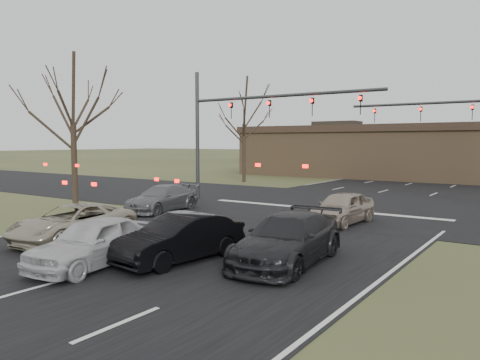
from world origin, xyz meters
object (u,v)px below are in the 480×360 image
object	(u,v)px
mast_arm_near	(240,118)
car_grey_ahead	(162,198)
mast_arm_far	(478,120)
car_black_hatch	(180,238)
car_silver_ahead	(342,208)
car_silver_suv	(73,223)
car_white_sedan	(94,242)
car_charcoal_sedan	(288,239)
building	(451,152)

from	to	relation	value
mast_arm_near	car_grey_ahead	world-z (taller)	mast_arm_near
mast_arm_far	car_black_hatch	bearing A→B (deg)	-102.53
mast_arm_far	car_grey_ahead	size ratio (longest dim) A/B	2.37
car_black_hatch	car_grey_ahead	size ratio (longest dim) A/B	0.92
mast_arm_far	car_silver_ahead	world-z (taller)	mast_arm_far
car_black_hatch	car_grey_ahead	xyz separation A→B (m)	(-7.67, 7.22, -0.03)
car_black_hatch	car_silver_suv	bearing A→B (deg)	-172.79
mast_arm_near	car_silver_suv	xyz separation A→B (m)	(1.23, -12.59, -4.40)
car_silver_suv	car_white_sedan	world-z (taller)	car_white_sedan
mast_arm_near	car_black_hatch	world-z (taller)	mast_arm_near
car_charcoal_sedan	car_silver_ahead	distance (m)	7.45
mast_arm_near	car_black_hatch	size ratio (longest dim) A/B	2.79
car_charcoal_sedan	car_grey_ahead	xyz separation A→B (m)	(-10.50, 5.60, -0.06)
building	car_grey_ahead	xyz separation A→B (m)	(-8.50, -30.34, -1.98)
car_silver_suv	mast_arm_far	bearing A→B (deg)	60.68
mast_arm_near	mast_arm_far	xyz separation A→B (m)	(11.41, 10.00, -0.06)
car_silver_suv	car_white_sedan	distance (m)	3.95
car_white_sedan	car_charcoal_sedan	distance (m)	5.68
mast_arm_far	car_silver_ahead	distance (m)	14.68
car_silver_suv	car_white_sedan	xyz separation A→B (m)	(3.50, -1.82, 0.05)
car_silver_ahead	car_white_sedan	bearing A→B (deg)	-103.14
car_white_sedan	car_charcoal_sedan	xyz separation A→B (m)	(4.50, 3.47, 0.01)
car_silver_suv	car_silver_ahead	world-z (taller)	car_silver_ahead
building	mast_arm_near	bearing A→B (deg)	-106.13
mast_arm_far	car_black_hatch	xyz separation A→B (m)	(-5.01, -22.56, -4.30)
car_silver_suv	car_black_hatch	world-z (taller)	car_black_hatch
mast_arm_near	car_silver_suv	world-z (taller)	mast_arm_near
mast_arm_far	car_white_sedan	world-z (taller)	mast_arm_far
car_charcoal_sedan	car_grey_ahead	distance (m)	11.90
building	car_silver_ahead	world-z (taller)	building
building	mast_arm_near	size ratio (longest dim) A/B	3.50
car_grey_ahead	car_silver_suv	bearing A→B (deg)	-76.14
mast_arm_near	car_charcoal_sedan	bearing A→B (deg)	-49.86
building	car_black_hatch	bearing A→B (deg)	-91.27
car_charcoal_sedan	car_silver_ahead	size ratio (longest dim) A/B	1.21
mast_arm_far	car_white_sedan	xyz separation A→B (m)	(-6.68, -24.41, -4.29)
building	car_charcoal_sedan	size ratio (longest dim) A/B	8.31
mast_arm_near	car_black_hatch	xyz separation A→B (m)	(6.40, -12.56, -4.36)
mast_arm_near	car_grey_ahead	distance (m)	7.03
building	car_silver_suv	world-z (taller)	building
car_silver_suv	car_black_hatch	xyz separation A→B (m)	(5.17, 0.03, 0.04)
car_silver_suv	car_black_hatch	distance (m)	5.17
car_silver_ahead	car_black_hatch	bearing A→B (deg)	-96.37
mast_arm_near	car_white_sedan	world-z (taller)	mast_arm_near
mast_arm_far	car_white_sedan	size ratio (longest dim) A/B	2.60
car_charcoal_sedan	building	bearing A→B (deg)	88.22
mast_arm_near	car_silver_ahead	bearing A→B (deg)	-24.41
car_silver_suv	car_charcoal_sedan	bearing A→B (deg)	6.56
mast_arm_far	car_grey_ahead	world-z (taller)	mast_arm_far
building	mast_arm_far	size ratio (longest dim) A/B	3.81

